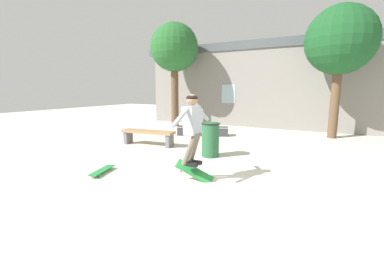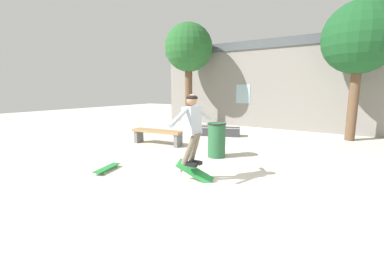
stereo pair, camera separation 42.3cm
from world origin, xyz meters
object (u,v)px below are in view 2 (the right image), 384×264
object	(u,v)px
park_bench	(158,134)
trash_bin	(217,139)
skater	(192,124)
tree_right	(360,39)
skate_ledge	(214,131)
skateboard_flipping	(195,172)
skateboard_resting	(107,168)
tree_left	(189,49)

from	to	relation	value
park_bench	trash_bin	xyz separation A→B (m)	(2.37, -0.32, 0.13)
skater	tree_right	bearing A→B (deg)	72.39
skate_ledge	skateboard_flipping	size ratio (longest dim) A/B	2.78
tree_right	skater	xyz separation A→B (m)	(-2.43, -6.55, -2.32)
skateboard_resting	park_bench	bearing A→B (deg)	-178.28
tree_left	skateboard_flipping	world-z (taller)	tree_left
park_bench	trash_bin	size ratio (longest dim) A/B	1.97
tree_left	park_bench	distance (m)	5.56
skateboard_flipping	park_bench	bearing A→B (deg)	128.39
tree_left	skateboard_resting	size ratio (longest dim) A/B	6.20
park_bench	skateboard_resting	size ratio (longest dim) A/B	2.32
skate_ledge	trash_bin	distance (m)	3.23
tree_right	tree_left	size ratio (longest dim) A/B	0.97
skate_ledge	tree_left	bearing A→B (deg)	122.75
skateboard_flipping	tree_left	bearing A→B (deg)	110.75
tree_left	park_bench	xyz separation A→B (m)	(1.58, -4.16, -3.33)
trash_bin	skateboard_flipping	xyz separation A→B (m)	(0.50, -1.86, -0.31)
tree_right	skate_ledge	world-z (taller)	tree_right
trash_bin	skater	xyz separation A→B (m)	(0.48, -1.92, 0.68)
tree_left	skate_ledge	distance (m)	4.55
trash_bin	skateboard_flipping	distance (m)	1.95
tree_right	skateboard_flipping	size ratio (longest dim) A/B	6.52
skate_ledge	skateboard_resting	size ratio (longest dim) A/B	2.56
tree_right	park_bench	distance (m)	7.49
tree_left	skateboard_flipping	distance (m)	8.50
trash_bin	skateboard_flipping	world-z (taller)	trash_bin
trash_bin	skate_ledge	bearing A→B (deg)	119.74
skate_ledge	skater	bearing A→B (deg)	-87.88
park_bench	skater	xyz separation A→B (m)	(2.85, -2.25, 0.81)
tree_right	park_bench	size ratio (longest dim) A/B	2.58
skateboard_resting	skateboard_flipping	bearing A→B (deg)	89.73
park_bench	skateboard_flipping	bearing A→B (deg)	-44.02
tree_right	tree_left	distance (m)	6.86
park_bench	skateboard_flipping	distance (m)	3.60
park_bench	skate_ledge	distance (m)	2.60
park_bench	skateboard_flipping	size ratio (longest dim) A/B	2.53
skateboard_flipping	tree_right	bearing A→B (deg)	55.35
trash_bin	skater	distance (m)	2.10
skate_ledge	skateboard_resting	xyz separation A→B (m)	(0.12, -5.22, -0.10)
skate_ledge	park_bench	bearing A→B (deg)	-128.94
skateboard_flipping	skateboard_resting	xyz separation A→B (m)	(-1.98, -0.56, -0.11)
tree_left	skateboard_flipping	bearing A→B (deg)	-54.96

